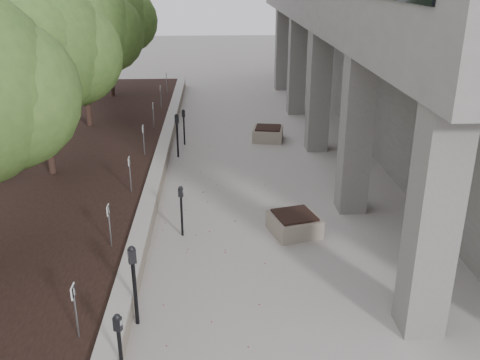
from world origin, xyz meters
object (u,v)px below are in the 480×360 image
object	(u,v)px
planter_front	(294,223)
parking_meter_1	(121,352)
crabapple_tree_3	(40,79)
crabapple_tree_4	(82,52)
parking_meter_3	(182,211)
parking_meter_5	(177,136)
planter_back	(268,133)
parking_meter_4	(184,127)
parking_meter_2	(135,286)
crabapple_tree_5	(108,35)

from	to	relation	value
planter_front	parking_meter_1	bearing A→B (deg)	-123.59
crabapple_tree_3	parking_meter_1	xyz separation A→B (m)	(3.25, -8.24, -2.45)
crabapple_tree_4	parking_meter_1	size ratio (longest dim) A/B	4.06
parking_meter_3	planter_front	xyz separation A→B (m)	(2.66, 0.01, -0.39)
crabapple_tree_3	parking_meter_5	bearing A→B (deg)	34.61
planter_back	parking_meter_4	bearing A→B (deg)	-172.20
crabapple_tree_4	parking_meter_3	xyz separation A→B (m)	(3.88, -8.30, -2.49)
parking_meter_2	parking_meter_4	distance (m)	10.37
crabapple_tree_4	parking_meter_5	bearing A→B (deg)	-37.34
parking_meter_2	planter_front	distance (m)	4.73
parking_meter_3	planter_back	bearing A→B (deg)	82.88
parking_meter_1	planter_back	size ratio (longest dim) A/B	1.26
crabapple_tree_5	planter_front	xyz separation A→B (m)	(6.54, -13.30, -2.87)
parking_meter_1	parking_meter_5	world-z (taller)	parking_meter_5
parking_meter_5	planter_back	xyz separation A→B (m)	(3.19, 1.75, -0.49)
crabapple_tree_3	planter_back	size ratio (longest dim) A/B	5.11
parking_meter_1	planter_back	bearing A→B (deg)	93.99
parking_meter_1	planter_front	world-z (taller)	parking_meter_1
crabapple_tree_4	planter_back	distance (m)	7.28
parking_meter_4	parking_meter_1	bearing A→B (deg)	-84.03
parking_meter_3	crabapple_tree_3	bearing A→B (deg)	152.77
crabapple_tree_3	crabapple_tree_4	xyz separation A→B (m)	(0.00, 5.00, 0.00)
crabapple_tree_5	crabapple_tree_4	bearing A→B (deg)	-90.00
parking_meter_3	parking_meter_5	bearing A→B (deg)	107.59
crabapple_tree_4	crabapple_tree_5	bearing A→B (deg)	90.00
crabapple_tree_4	parking_meter_3	bearing A→B (deg)	-64.97
crabapple_tree_4	parking_meter_1	distance (m)	13.85
parking_meter_4	planter_front	bearing A→B (deg)	-59.60
crabapple_tree_3	planter_back	bearing A→B (deg)	31.91
planter_back	parking_meter_3	bearing A→B (deg)	-110.32
parking_meter_4	parking_meter_5	size ratio (longest dim) A/B	0.87
crabapple_tree_5	planter_back	bearing A→B (deg)	-41.55
crabapple_tree_3	crabapple_tree_5	bearing A→B (deg)	90.00
crabapple_tree_3	parking_meter_4	bearing A→B (deg)	45.92
parking_meter_5	planter_back	size ratio (longest dim) A/B	1.39
parking_meter_2	parking_meter_4	bearing A→B (deg)	70.25
crabapple_tree_4	planter_front	size ratio (longest dim) A/B	5.13
crabapple_tree_5	parking_meter_3	size ratio (longest dim) A/B	4.30
parking_meter_1	parking_meter_4	bearing A→B (deg)	107.62
crabapple_tree_4	planter_front	xyz separation A→B (m)	(6.54, -8.30, -2.87)
parking_meter_3	parking_meter_4	bearing A→B (deg)	105.52
parking_meter_5	crabapple_tree_4	bearing A→B (deg)	129.16
parking_meter_2	parking_meter_5	world-z (taller)	parking_meter_2
parking_meter_1	planter_back	world-z (taller)	parking_meter_1
planter_front	parking_meter_2	bearing A→B (deg)	-134.39
crabapple_tree_5	parking_meter_3	xyz separation A→B (m)	(3.88, -13.30, -2.49)
crabapple_tree_5	parking_meter_5	distance (m)	8.70
parking_meter_1	crabapple_tree_5	bearing A→B (deg)	119.36
crabapple_tree_5	planter_front	distance (m)	15.09
crabapple_tree_3	parking_meter_5	size ratio (longest dim) A/B	3.66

